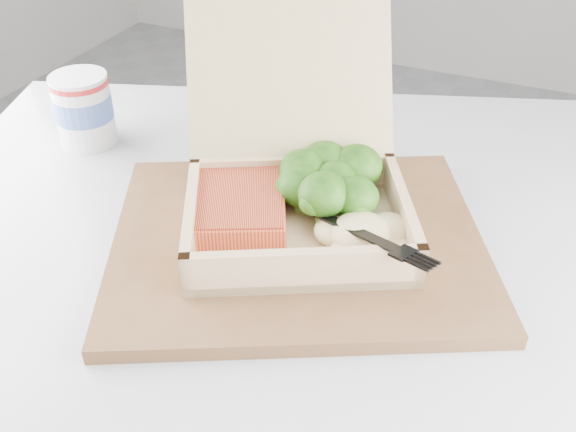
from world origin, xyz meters
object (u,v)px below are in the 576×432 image
at_px(serving_tray, 298,241).
at_px(takeout_container, 295,174).
at_px(cafe_table, 287,412).
at_px(paper_cup, 84,107).

bearing_deg(serving_tray, takeout_container, 117.17).
height_order(cafe_table, serving_tray, serving_tray).
relative_size(cafe_table, serving_tray, 2.93).
distance_m(cafe_table, paper_cup, 0.44).
bearing_deg(serving_tray, cafe_table, -77.80).
bearing_deg(cafe_table, takeout_container, 108.52).
distance_m(cafe_table, takeout_container, 0.27).
xyz_separation_m(cafe_table, serving_tray, (-0.01, 0.05, 0.20)).
bearing_deg(takeout_container, serving_tray, -89.81).
bearing_deg(cafe_table, paper_cup, 156.63).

